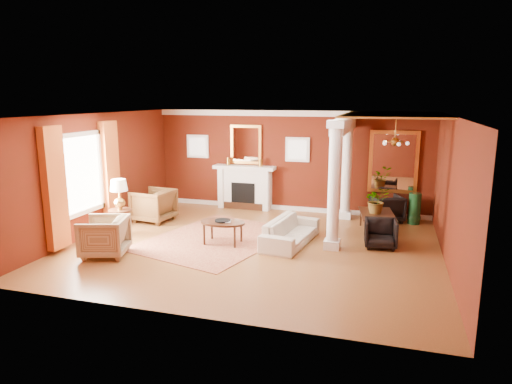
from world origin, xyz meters
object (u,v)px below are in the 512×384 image
(side_table, at_px, (119,199))
(armchair_stripe, at_px, (104,235))
(coffee_table, at_px, (223,223))
(dining_table, at_px, (378,218))
(armchair_leopard, at_px, (153,204))
(sofa, at_px, (291,227))

(side_table, bearing_deg, armchair_stripe, -70.50)
(coffee_table, bearing_deg, dining_table, 28.79)
(armchair_leopard, xyz_separation_m, side_table, (-0.11, -1.39, 0.43))
(armchair_leopard, relative_size, coffee_table, 0.93)
(armchair_stripe, bearing_deg, dining_table, 104.22)
(armchair_stripe, bearing_deg, side_table, -177.56)
(sofa, distance_m, dining_table, 2.33)
(armchair_leopard, xyz_separation_m, armchair_stripe, (0.37, -2.74, -0.02))
(sofa, bearing_deg, armchair_leopard, 85.87)
(coffee_table, relative_size, dining_table, 0.73)
(side_table, bearing_deg, sofa, 7.88)
(coffee_table, bearing_deg, armchair_leopard, 152.65)
(dining_table, bearing_deg, sofa, 118.34)
(coffee_table, height_order, dining_table, dining_table)
(sofa, height_order, coffee_table, sofa)
(sofa, relative_size, armchair_leopard, 2.05)
(armchair_stripe, height_order, coffee_table, armchair_stripe)
(side_table, relative_size, dining_table, 0.97)
(armchair_leopard, bearing_deg, sofa, 85.29)
(armchair_leopard, distance_m, coffee_table, 2.77)
(armchair_leopard, distance_m, side_table, 1.46)
(sofa, relative_size, coffee_table, 1.90)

